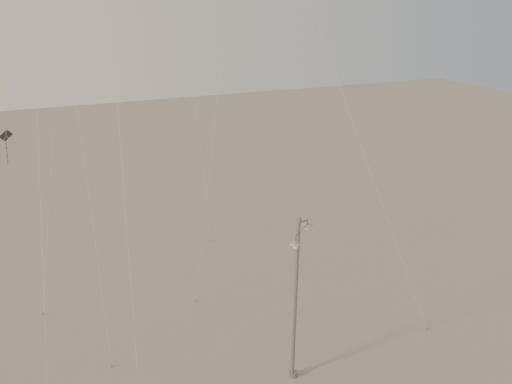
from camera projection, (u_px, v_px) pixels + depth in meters
name	position (u px, v px, depth m)	size (l,w,h in m)	color
ground	(267.00, 384.00, 28.90)	(160.00, 160.00, 0.00)	gray
street_lamp	(296.00, 296.00, 27.89)	(1.43, 1.09, 8.83)	gray
kite_3	(113.00, 42.00, 25.53)	(1.86, 7.47, 22.41)	maroon
kite_4	(321.00, 37.00, 30.80)	(6.38, 7.26, 21.52)	#2F2927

